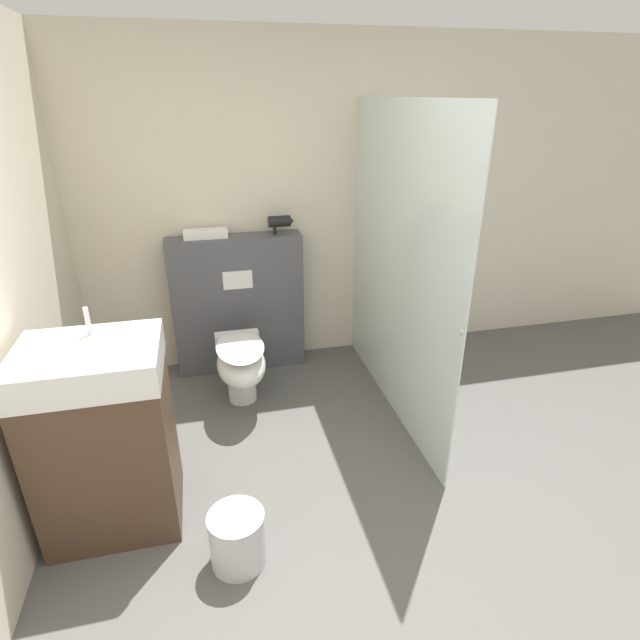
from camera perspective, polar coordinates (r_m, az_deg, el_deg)
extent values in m
plane|color=#565451|center=(2.62, 4.88, -27.62)|extent=(12.00, 12.00, 0.00)
cube|color=beige|center=(3.97, -5.10, 12.53)|extent=(8.00, 0.06, 2.50)
cube|color=#4C4C51|center=(4.00, -9.28, 1.80)|extent=(1.01, 0.21, 1.09)
cube|color=white|center=(3.81, -9.38, 4.53)|extent=(0.22, 0.01, 0.14)
cube|color=silver|center=(3.31, 8.83, 5.84)|extent=(0.01, 1.84, 2.05)
sphere|color=#B2B2B7|center=(2.59, 15.99, -1.29)|extent=(0.04, 0.04, 0.04)
cylinder|color=white|center=(3.71, -8.94, -6.76)|extent=(0.20, 0.20, 0.32)
ellipsoid|color=white|center=(3.53, -8.99, -4.97)|extent=(0.33, 0.55, 0.25)
ellipsoid|color=white|center=(3.47, -9.14, -3.01)|extent=(0.33, 0.54, 0.02)
cube|color=white|center=(3.78, -9.44, -2.30)|extent=(0.32, 0.10, 0.12)
cube|color=#473323|center=(2.80, -23.07, -13.62)|extent=(0.63, 0.51, 0.86)
cube|color=white|center=(2.54, -24.94, -4.44)|extent=(0.64, 0.52, 0.16)
cylinder|color=silver|center=(2.60, -25.01, -0.11)|extent=(0.02, 0.02, 0.14)
cylinder|color=black|center=(3.83, -4.72, 11.18)|extent=(0.17, 0.08, 0.08)
cone|color=black|center=(3.84, -3.25, 11.28)|extent=(0.03, 0.07, 0.07)
cylinder|color=black|center=(3.83, -5.19, 10.37)|extent=(0.03, 0.03, 0.09)
cube|color=white|center=(3.83, -12.95, 9.59)|extent=(0.32, 0.12, 0.06)
cylinder|color=silver|center=(2.62, -9.41, -23.51)|extent=(0.26, 0.26, 0.27)
cylinder|color=silver|center=(2.51, -9.65, -21.32)|extent=(0.27, 0.27, 0.01)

